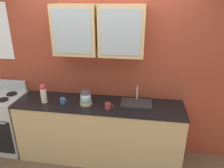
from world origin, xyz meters
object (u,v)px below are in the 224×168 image
at_px(stove_range, 5,122).
at_px(bowl_stack, 86,99).
at_px(cup_near_sink, 108,106).
at_px(cup_near_bowls, 63,101).
at_px(vase, 43,93).
at_px(sink_faucet, 136,103).

distance_m(stove_range, bowl_stack, 1.52).
bearing_deg(cup_near_sink, stove_range, 175.86).
bearing_deg(cup_near_bowls, vase, -178.80).
distance_m(stove_range, vase, 1.00).
height_order(vase, cup_near_bowls, vase).
xyz_separation_m(stove_range, vase, (0.79, -0.07, 0.60)).
distance_m(stove_range, cup_near_bowls, 1.19).
height_order(sink_faucet, cup_near_sink, sink_faucet).
xyz_separation_m(vase, cup_near_sink, (0.96, -0.06, -0.10)).
bearing_deg(sink_faucet, vase, -173.79).
distance_m(bowl_stack, cup_near_bowls, 0.34).
xyz_separation_m(cup_near_sink, cup_near_bowls, (-0.68, 0.06, -0.00)).
xyz_separation_m(sink_faucet, cup_near_sink, (-0.38, -0.20, 0.02)).
height_order(stove_range, vase, vase).
xyz_separation_m(sink_faucet, cup_near_bowls, (-1.06, -0.14, 0.02)).
bearing_deg(vase, cup_near_sink, -3.34).
bearing_deg(vase, sink_faucet, 6.21).
height_order(bowl_stack, cup_near_sink, bowl_stack).
bearing_deg(cup_near_bowls, bowl_stack, 4.24).
xyz_separation_m(stove_range, bowl_stack, (1.41, -0.04, 0.55)).
height_order(stove_range, cup_near_sink, stove_range).
distance_m(bowl_stack, cup_near_sink, 0.35).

